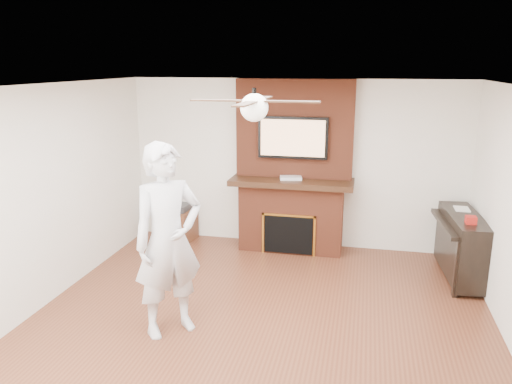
% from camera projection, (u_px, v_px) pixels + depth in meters
% --- Properties ---
extents(room_shell, '(5.36, 5.86, 2.86)m').
position_uv_depth(room_shell, '(254.00, 218.00, 4.86)').
color(room_shell, '#542918').
rests_on(room_shell, ground).
extents(fireplace, '(1.78, 0.64, 2.50)m').
position_uv_depth(fireplace, '(292.00, 184.00, 7.33)').
color(fireplace, brown).
rests_on(fireplace, ground).
extents(tv, '(1.00, 0.08, 0.60)m').
position_uv_depth(tv, '(293.00, 138.00, 7.11)').
color(tv, black).
rests_on(tv, fireplace).
extents(ceiling_fan, '(1.21, 1.21, 0.31)m').
position_uv_depth(ceiling_fan, '(254.00, 106.00, 4.59)').
color(ceiling_fan, black).
rests_on(ceiling_fan, room_shell).
extents(person, '(0.86, 0.86, 1.99)m').
position_uv_depth(person, '(168.00, 241.00, 4.99)').
color(person, silver).
rests_on(person, ground).
extents(side_table, '(0.56, 0.56, 0.59)m').
position_uv_depth(side_table, '(177.00, 223.00, 7.83)').
color(side_table, '#4F2916').
rests_on(side_table, ground).
extents(piano, '(0.58, 1.33, 0.94)m').
position_uv_depth(piano, '(461.00, 244.00, 6.40)').
color(piano, black).
rests_on(piano, ground).
extents(cable_box, '(0.34, 0.24, 0.04)m').
position_uv_depth(cable_box, '(291.00, 178.00, 7.21)').
color(cable_box, silver).
rests_on(cable_box, fireplace).
extents(candle_orange, '(0.07, 0.07, 0.14)m').
position_uv_depth(candle_orange, '(284.00, 247.00, 7.40)').
color(candle_orange, orange).
rests_on(candle_orange, ground).
extents(candle_green, '(0.07, 0.07, 0.10)m').
position_uv_depth(candle_green, '(282.00, 249.00, 7.37)').
color(candle_green, '#558A37').
rests_on(candle_green, ground).
extents(candle_cream, '(0.08, 0.08, 0.12)m').
position_uv_depth(candle_cream, '(295.00, 249.00, 7.33)').
color(candle_cream, beige).
rests_on(candle_cream, ground).
extents(candle_blue, '(0.06, 0.06, 0.07)m').
position_uv_depth(candle_blue, '(309.00, 252.00, 7.28)').
color(candle_blue, teal).
rests_on(candle_blue, ground).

